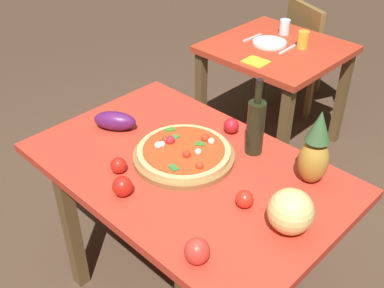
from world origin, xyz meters
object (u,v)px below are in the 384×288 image
pineapple_left (315,151)px  fork_utensil (252,38)px  dining_chair (312,50)px  knife_utensil (287,49)px  background_table (275,64)px  tomato_beside_pepper (122,186)px  drinking_glass_juice (303,40)px  pizza_board (184,156)px  tomato_by_bottle (245,199)px  napkin_folded (256,62)px  display_table (187,181)px  eggplant (115,121)px  dinner_plate (270,43)px  drinking_glass_water (285,27)px  melon (291,211)px  tomato_near_board (118,165)px  pizza (184,151)px  wine_bottle (256,126)px  tomato_at_corner (231,126)px  bell_pepper (197,251)px

pineapple_left → fork_utensil: size_ratio=1.80×
dining_chair → knife_utensil: size_ratio=4.72×
background_table → tomato_beside_pepper: (0.43, -1.60, 0.16)m
drinking_glass_juice → pizza_board: bearing=-77.6°
tomato_by_bottle → napkin_folded: bearing=125.9°
background_table → tomato_by_bottle: size_ratio=11.73×
display_table → eggplant: (-0.44, -0.03, 0.13)m
dining_chair → dinner_plate: (0.04, -0.63, 0.26)m
drinking_glass_water → dinner_plate: (0.03, -0.21, -0.04)m
melon → eggplant: (-0.95, -0.02, -0.04)m
tomato_near_board → drinking_glass_juice: (-0.17, 1.61, 0.02)m
display_table → fork_utensil: fork_utensil is taller
pizza → background_table: bearing=108.6°
tomato_by_bottle → knife_utensil: size_ratio=0.38×
tomato_by_bottle → fork_utensil: tomato_by_bottle is taller
tomato_beside_pepper → wine_bottle: bearing=72.4°
background_table → dinner_plate: (-0.06, -0.01, 0.13)m
pizza_board → tomato_near_board: size_ratio=6.52×
tomato_by_bottle → dining_chair: bearing=114.7°
drinking_glass_juice → drinking_glass_water: bearing=152.8°
display_table → tomato_by_bottle: size_ratio=19.41×
eggplant → tomato_at_corner: 0.54m
pizza → dinner_plate: (-0.48, 1.27, -0.03)m
display_table → dinner_plate: 1.40m
pizza → napkin_folded: pizza is taller
eggplant → drinking_glass_juice: 1.43m
drinking_glass_juice → drinking_glass_water: (-0.22, 0.11, -0.00)m
display_table → knife_utensil: 1.35m
wine_bottle → dinner_plate: (-0.67, 1.02, -0.12)m
background_table → tomato_beside_pepper: tomato_beside_pepper is taller
tomato_near_board → drinking_glass_water: bearing=102.8°
background_table → knife_utensil: (0.08, -0.01, 0.13)m
tomato_at_corner → drinking_glass_water: drinking_glass_water is taller
background_table → pizza: bearing=-71.4°
eggplant → tomato_near_board: 0.33m
wine_bottle → fork_utensil: wine_bottle is taller
tomato_near_board → fork_utensil: size_ratio=0.37×
wine_bottle → tomato_beside_pepper: bearing=-107.6°
dining_chair → dinner_plate: dining_chair is taller
tomato_beside_pepper → napkin_folded: size_ratio=0.57×
pizza → eggplant: bearing=-171.1°
bell_pepper → napkin_folded: (-0.81, 1.35, -0.04)m
dining_chair → drinking_glass_water: 0.52m
drinking_glass_juice → dinner_plate: (-0.19, -0.10, -0.05)m
background_table → tomato_beside_pepper: bearing=-75.1°
pizza_board → pizza: 0.03m
pineapple_left → knife_utensil: pineapple_left is taller
tomato_at_corner → drinking_glass_water: 1.29m
pizza_board → knife_utensil: size_ratio=2.42×
tomato_near_board → wine_bottle: bearing=58.6°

